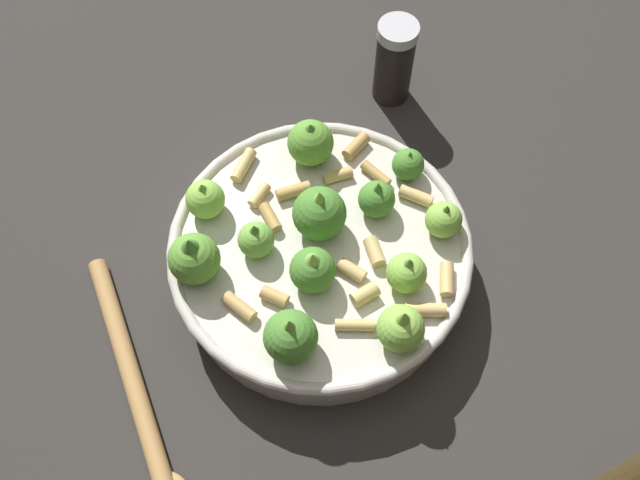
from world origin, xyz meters
TOP-DOWN VIEW (x-y plane):
  - ground_plane at (0.00, 0.00)m, footprint 2.40×2.40m
  - cooking_pan at (0.00, 0.00)m, footprint 0.26×0.26m
  - pepper_shaker at (-0.18, -0.12)m, footprint 0.04×0.04m
  - wooden_spoon at (0.19, 0.01)m, footprint 0.09×0.25m

SIDE VIEW (x-z plane):
  - ground_plane at x=0.00m, z-range 0.00..0.00m
  - wooden_spoon at x=0.19m, z-range 0.00..0.02m
  - cooking_pan at x=0.00m, z-range -0.02..0.09m
  - pepper_shaker at x=-0.18m, z-range 0.00..0.09m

